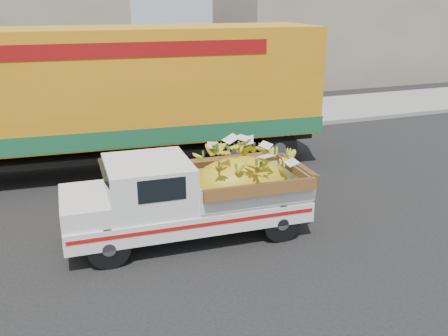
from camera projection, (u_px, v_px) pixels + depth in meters
name	position (u px, v px, depth m)	size (l,w,h in m)	color
ground	(220.00, 244.00, 9.61)	(100.00, 100.00, 0.00)	black
curb	(138.00, 141.00, 16.27)	(60.00, 0.25, 0.15)	gray
sidewalk	(125.00, 126.00, 18.12)	(60.00, 4.00, 0.14)	gray
building_right	(348.00, 26.00, 28.06)	(14.00, 6.00, 6.00)	gray
pickup_truck	(205.00, 193.00, 9.76)	(4.77, 1.96, 1.64)	black
semi_trailer	(98.00, 94.00, 12.95)	(12.04, 3.45, 3.80)	black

